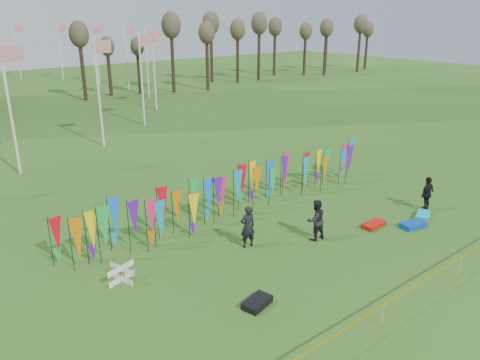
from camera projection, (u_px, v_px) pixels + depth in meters
ground at (357, 275)px, 18.11m from camera, size 160.00×160.00×0.00m
banner_row at (241, 187)px, 23.29m from camera, size 18.64×0.64×2.27m
caution_tape_near at (413, 288)px, 15.90m from camera, size 26.00×0.02×0.90m
tree_line at (253, 38)px, 67.15m from camera, size 53.92×1.92×7.84m
box_kite at (122, 274)px, 17.56m from camera, size 0.64×0.64×0.71m
person_left at (248, 227)px, 20.04m from camera, size 0.78×0.64×1.89m
person_mid at (316, 220)px, 20.69m from camera, size 0.99×0.69×1.89m
person_right at (427, 194)px, 23.79m from camera, size 1.08×0.63×1.82m
kite_bag_blue at (413, 225)px, 22.13m from camera, size 1.31×0.87×0.25m
kite_bag_red at (374, 225)px, 22.18m from camera, size 1.27×0.63×0.23m
kite_bag_black at (257, 303)px, 16.20m from camera, size 1.21×0.88×0.25m
kite_bag_teal at (423, 215)px, 23.18m from camera, size 1.31×0.97×0.23m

